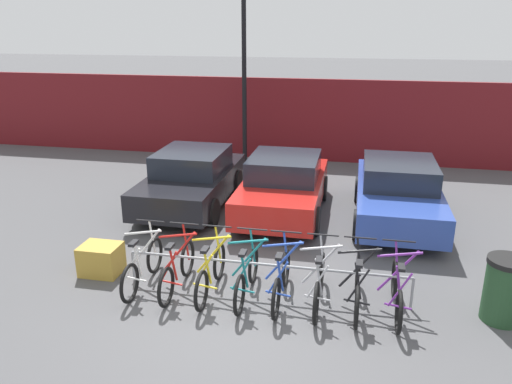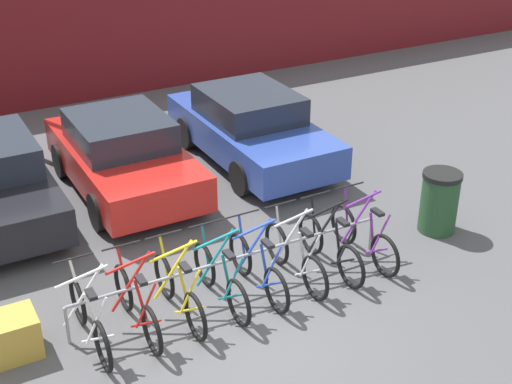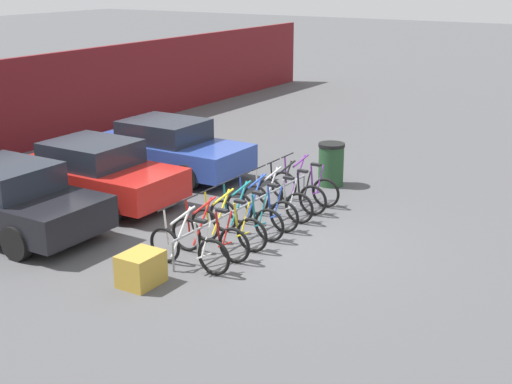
% 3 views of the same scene
% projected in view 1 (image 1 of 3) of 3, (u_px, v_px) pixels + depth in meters
% --- Properties ---
extents(ground_plane, '(120.00, 120.00, 0.00)m').
position_uv_depth(ground_plane, '(238.00, 313.00, 7.87)').
color(ground_plane, '#4C4C4F').
extents(hoarding_wall, '(36.00, 0.16, 2.66)m').
position_uv_depth(hoarding_wall, '(306.00, 120.00, 16.25)').
color(hoarding_wall, maroon).
rests_on(hoarding_wall, ground).
extents(bike_rack, '(4.78, 0.04, 0.57)m').
position_uv_depth(bike_rack, '(265.00, 267.00, 8.28)').
color(bike_rack, gray).
rests_on(bike_rack, ground).
extents(bicycle_white, '(0.68, 1.71, 1.05)m').
position_uv_depth(bicycle_white, '(143.00, 266.00, 8.58)').
color(bicycle_white, black).
rests_on(bicycle_white, ground).
extents(bicycle_red, '(0.68, 1.71, 1.05)m').
position_uv_depth(bicycle_red, '(177.00, 269.00, 8.46)').
color(bicycle_red, black).
rests_on(bicycle_red, ground).
extents(bicycle_yellow, '(0.68, 1.71, 1.05)m').
position_uv_depth(bicycle_yellow, '(211.00, 273.00, 8.35)').
color(bicycle_yellow, black).
rests_on(bicycle_yellow, ground).
extents(bicycle_teal, '(0.68, 1.71, 1.05)m').
position_uv_depth(bicycle_teal, '(247.00, 276.00, 8.23)').
color(bicycle_teal, black).
rests_on(bicycle_teal, ground).
extents(bicycle_blue, '(0.68, 1.71, 1.05)m').
position_uv_depth(bicycle_blue, '(281.00, 280.00, 8.12)').
color(bicycle_blue, black).
rests_on(bicycle_blue, ground).
extents(bicycle_silver, '(0.68, 1.71, 1.05)m').
position_uv_depth(bicycle_silver, '(319.00, 283.00, 8.00)').
color(bicycle_silver, black).
rests_on(bicycle_silver, ground).
extents(bicycle_black, '(0.68, 1.71, 1.05)m').
position_uv_depth(bicycle_black, '(357.00, 287.00, 7.89)').
color(bicycle_black, black).
rests_on(bicycle_black, ground).
extents(bicycle_purple, '(0.68, 1.71, 1.05)m').
position_uv_depth(bicycle_purple, '(397.00, 291.00, 7.77)').
color(bicycle_purple, black).
rests_on(bicycle_purple, ground).
extents(car_black, '(1.91, 3.98, 1.40)m').
position_uv_depth(car_black, '(192.00, 179.00, 12.30)').
color(car_black, black).
rests_on(car_black, ground).
extents(car_red, '(1.91, 3.92, 1.40)m').
position_uv_depth(car_red, '(284.00, 186.00, 11.79)').
color(car_red, red).
rests_on(car_red, ground).
extents(car_blue, '(1.91, 4.16, 1.40)m').
position_uv_depth(car_blue, '(398.00, 192.00, 11.35)').
color(car_blue, '#2D479E').
rests_on(car_blue, ground).
extents(lamp_post, '(0.24, 0.44, 6.31)m').
position_uv_depth(lamp_post, '(244.00, 52.00, 14.96)').
color(lamp_post, black).
rests_on(lamp_post, ground).
extents(trash_bin, '(0.63, 0.63, 1.03)m').
position_uv_depth(trash_bin, '(505.00, 290.00, 7.54)').
color(trash_bin, '#234728').
rests_on(trash_bin, ground).
extents(cargo_crate, '(0.70, 0.56, 0.55)m').
position_uv_depth(cargo_crate, '(101.00, 259.00, 9.05)').
color(cargo_crate, '#B28C33').
rests_on(cargo_crate, ground).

